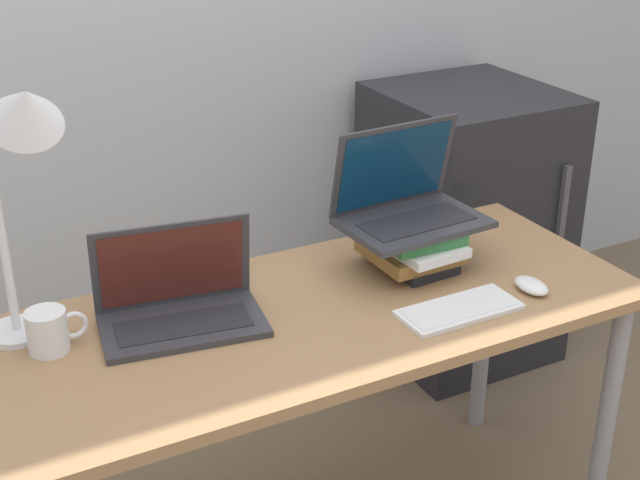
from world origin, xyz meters
name	(u,v)px	position (x,y,z in m)	size (l,w,h in m)	color
desk	(316,340)	(0.00, 0.33, 0.67)	(1.60, 0.66, 0.76)	#9E754C
laptop_left	(179,304)	(-0.31, 0.42, 0.80)	(0.40, 0.27, 0.23)	#333338
book_stack	(413,245)	(0.33, 0.41, 0.82)	(0.22, 0.26, 0.12)	black
laptop_on_books	(407,203)	(0.32, 0.44, 0.93)	(0.37, 0.26, 0.25)	#333338
wireless_keyboard	(459,310)	(0.29, 0.16, 0.76)	(0.30, 0.13, 0.01)	white
mouse	(531,286)	(0.51, 0.16, 0.77)	(0.06, 0.10, 0.03)	white
mug	(49,331)	(-0.60, 0.44, 0.81)	(0.13, 0.09, 0.10)	white
desk_lamp	(23,140)	(-0.59, 0.51, 1.22)	(0.23, 0.20, 0.62)	white
mini_fridge	(463,224)	(0.98, 1.05, 0.50)	(0.58, 0.62, 0.99)	#232328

